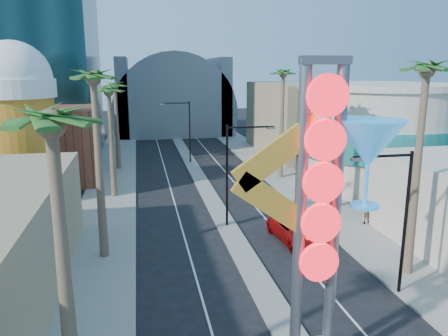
# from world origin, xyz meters

# --- Properties ---
(sidewalk_west) EXTENTS (5.00, 100.00, 0.15)m
(sidewalk_west) POSITION_xyz_m (-9.50, 35.00, 0.07)
(sidewalk_west) COLOR gray
(sidewalk_west) RESTS_ON ground
(sidewalk_east) EXTENTS (5.00, 100.00, 0.15)m
(sidewalk_east) POSITION_xyz_m (9.50, 35.00, 0.07)
(sidewalk_east) COLOR gray
(sidewalk_east) RESTS_ON ground
(median) EXTENTS (1.60, 84.00, 0.15)m
(median) POSITION_xyz_m (0.00, 38.00, 0.07)
(median) COLOR gray
(median) RESTS_ON ground
(brick_filler_west) EXTENTS (10.00, 10.00, 8.00)m
(brick_filler_west) POSITION_xyz_m (-16.00, 38.00, 4.00)
(brick_filler_west) COLOR brown
(brick_filler_west) RESTS_ON ground
(filler_east) EXTENTS (10.00, 20.00, 10.00)m
(filler_east) POSITION_xyz_m (16.00, 48.00, 5.00)
(filler_east) COLOR #9D8B65
(filler_east) RESTS_ON ground
(beer_mug) EXTENTS (7.00, 7.00, 14.50)m
(beer_mug) POSITION_xyz_m (-17.00, 30.00, 7.84)
(beer_mug) COLOR #A95B16
(beer_mug) RESTS_ON ground
(turquoise_building) EXTENTS (16.60, 16.60, 10.60)m
(turquoise_building) POSITION_xyz_m (18.00, 30.00, 5.25)
(turquoise_building) COLOR beige
(turquoise_building) RESTS_ON ground
(canopy) EXTENTS (22.00, 16.00, 22.00)m
(canopy) POSITION_xyz_m (0.00, 72.00, 4.31)
(canopy) COLOR slate
(canopy) RESTS_ON ground
(neon_sign) EXTENTS (6.53, 2.60, 12.55)m
(neon_sign) POSITION_xyz_m (0.82, 2.96, 7.31)
(neon_sign) COLOR gray
(neon_sign) RESTS_ON ground
(streetlight_0) EXTENTS (3.79, 0.25, 8.00)m
(streetlight_0) POSITION_xyz_m (0.55, 20.00, 4.88)
(streetlight_0) COLOR black
(streetlight_0) RESTS_ON ground
(streetlight_1) EXTENTS (3.79, 0.25, 8.00)m
(streetlight_1) POSITION_xyz_m (-0.55, 44.00, 4.88)
(streetlight_1) COLOR black
(streetlight_1) RESTS_ON ground
(streetlight_2) EXTENTS (3.45, 0.25, 8.00)m
(streetlight_2) POSITION_xyz_m (6.72, 8.00, 4.83)
(streetlight_2) COLOR black
(streetlight_2) RESTS_ON ground
(palm_0) EXTENTS (2.40, 2.40, 11.70)m
(palm_0) POSITION_xyz_m (-9.00, 2.00, 9.93)
(palm_0) COLOR brown
(palm_0) RESTS_ON ground
(palm_1) EXTENTS (2.40, 2.40, 12.70)m
(palm_1) POSITION_xyz_m (-9.00, 16.00, 10.82)
(palm_1) COLOR brown
(palm_1) RESTS_ON ground
(palm_2) EXTENTS (2.40, 2.40, 11.20)m
(palm_2) POSITION_xyz_m (-9.00, 30.00, 9.48)
(palm_2) COLOR brown
(palm_2) RESTS_ON ground
(palm_3) EXTENTS (2.40, 2.40, 11.20)m
(palm_3) POSITION_xyz_m (-9.00, 42.00, 9.48)
(palm_3) COLOR brown
(palm_3) RESTS_ON ground
(palm_5) EXTENTS (2.40, 2.40, 13.20)m
(palm_5) POSITION_xyz_m (9.00, 10.00, 11.27)
(palm_5) COLOR brown
(palm_5) RESTS_ON ground
(palm_6) EXTENTS (2.40, 2.40, 11.70)m
(palm_6) POSITION_xyz_m (9.00, 22.00, 9.93)
(palm_6) COLOR brown
(palm_6) RESTS_ON ground
(palm_7) EXTENTS (2.40, 2.40, 12.70)m
(palm_7) POSITION_xyz_m (9.00, 34.00, 10.82)
(palm_7) COLOR brown
(palm_7) RESTS_ON ground
(red_pickup) EXTENTS (3.24, 5.99, 1.59)m
(red_pickup) POSITION_xyz_m (4.31, 16.10, 0.80)
(red_pickup) COLOR #A10C0C
(red_pickup) RESTS_ON ground
(pedestrian_b) EXTENTS (0.92, 0.81, 1.57)m
(pedestrian_b) POSITION_xyz_m (10.80, 18.27, 0.93)
(pedestrian_b) COLOR gray
(pedestrian_b) RESTS_ON sidewalk_east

